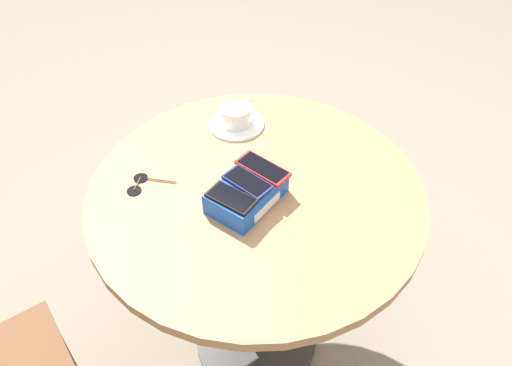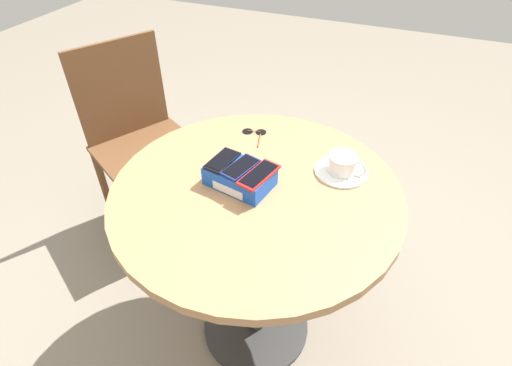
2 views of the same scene
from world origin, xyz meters
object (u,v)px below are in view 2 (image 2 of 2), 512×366
at_px(saucer, 341,171).
at_px(sunglasses, 255,133).
at_px(round_table, 256,223).
at_px(phone_box, 240,176).
at_px(phone_navy, 242,166).
at_px(chair_near_window, 142,141).
at_px(phone_red, 259,175).
at_px(coffee_cup, 343,163).
at_px(phone_black, 222,160).

height_order(saucer, sunglasses, saucer).
relative_size(round_table, phone_box, 4.15).
height_order(phone_navy, sunglasses, phone_navy).
height_order(phone_box, chair_near_window, chair_near_window).
bearing_deg(phone_red, phone_navy, 165.11).
bearing_deg(round_table, sunglasses, 113.21).
bearing_deg(phone_navy, saucer, 32.28).
xyz_separation_m(phone_box, phone_navy, (0.00, 0.00, 0.04)).
bearing_deg(sunglasses, phone_box, -76.52).
xyz_separation_m(coffee_cup, chair_near_window, (-0.98, 0.24, -0.32)).
distance_m(round_table, chair_near_window, 0.87).
bearing_deg(phone_box, round_table, -0.21).
bearing_deg(phone_navy, phone_red, -14.89).
relative_size(sunglasses, chair_near_window, 0.12).
distance_m(phone_navy, chair_near_window, 0.89).
relative_size(phone_black, phone_red, 0.83).
height_order(round_table, phone_box, phone_box).
xyz_separation_m(phone_box, phone_black, (-0.06, 0.01, 0.03)).
xyz_separation_m(phone_box, saucer, (0.27, 0.17, -0.03)).
bearing_deg(round_table, phone_red, -40.23).
height_order(phone_box, phone_navy, phone_navy).
bearing_deg(saucer, phone_red, -137.85).
bearing_deg(phone_box, phone_navy, 43.31).
relative_size(phone_box, coffee_cup, 1.73).
bearing_deg(saucer, phone_navy, -147.72).
distance_m(phone_black, sunglasses, 0.28).
bearing_deg(phone_black, round_table, -4.87).
bearing_deg(phone_red, sunglasses, 114.69).
xyz_separation_m(round_table, phone_black, (-0.11, 0.01, 0.21)).
xyz_separation_m(phone_box, sunglasses, (-0.07, 0.28, -0.03)).
bearing_deg(chair_near_window, phone_navy, -30.10).
bearing_deg(phone_black, sunglasses, 91.31).
distance_m(phone_black, coffee_cup, 0.37).
height_order(phone_box, phone_black, phone_black).
xyz_separation_m(round_table, coffee_cup, (0.22, 0.17, 0.19)).
distance_m(saucer, coffee_cup, 0.03).
xyz_separation_m(phone_navy, phone_red, (0.06, -0.02, -0.00)).
bearing_deg(phone_black, saucer, 26.20).
height_order(round_table, phone_navy, phone_navy).
distance_m(phone_box, chair_near_window, 0.87).
bearing_deg(saucer, sunglasses, 162.57).
xyz_separation_m(round_table, phone_navy, (-0.05, 0.00, 0.21)).
relative_size(round_table, phone_red, 5.84).
distance_m(phone_navy, sunglasses, 0.29).
bearing_deg(saucer, coffee_cup, -12.08).
distance_m(phone_navy, coffee_cup, 0.32).
bearing_deg(phone_red, saucer, 42.15).
height_order(phone_red, sunglasses, phone_red).
xyz_separation_m(phone_black, phone_navy, (0.07, -0.01, 0.00)).
distance_m(round_table, phone_red, 0.22).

